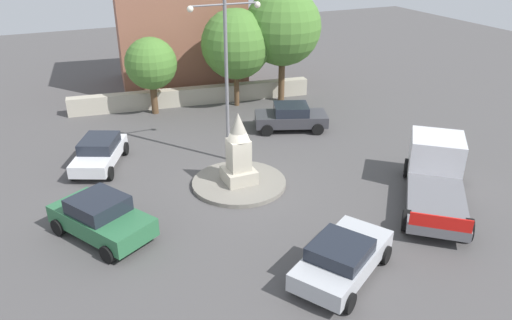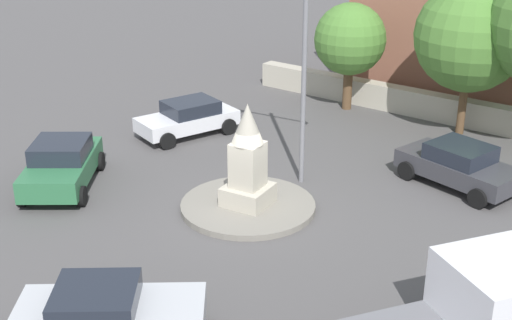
{
  "view_description": "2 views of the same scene",
  "coord_description": "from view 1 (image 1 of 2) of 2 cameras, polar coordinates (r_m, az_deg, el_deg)",
  "views": [
    {
      "loc": [
        7.04,
        17.78,
        10.37
      ],
      "look_at": [
        -0.61,
        0.47,
        1.29
      ],
      "focal_mm": 34.52,
      "sensor_mm": 36.0,
      "label": 1
    },
    {
      "loc": [
        -9.69,
        16.29,
        9.51
      ],
      "look_at": [
        -0.34,
        0.1,
        1.72
      ],
      "focal_mm": 48.43,
      "sensor_mm": 36.0,
      "label": 2
    }
  ],
  "objects": [
    {
      "name": "ground_plane",
      "position": [
        21.76,
        -1.97,
        -2.87
      ],
      "size": [
        80.0,
        80.0,
        0.0
      ],
      "primitive_type": "plane",
      "color": "#4F4C4C"
    },
    {
      "name": "traffic_island",
      "position": [
        21.71,
        -1.97,
        -2.65
      ],
      "size": [
        4.14,
        4.14,
        0.19
      ],
      "primitive_type": "cylinder",
      "color": "gray",
      "rests_on": "ground"
    },
    {
      "name": "monument",
      "position": [
        21.04,
        -2.03,
        0.99
      ],
      "size": [
        1.32,
        1.32,
        3.19
      ],
      "color": "#B2AA99",
      "rests_on": "traffic_island"
    },
    {
      "name": "streetlamp",
      "position": [
        22.49,
        -3.47,
        10.87
      ],
      "size": [
        3.33,
        0.28,
        7.66
      ],
      "color": "slate",
      "rests_on": "ground"
    },
    {
      "name": "car_white_far_side",
      "position": [
        24.24,
        -17.68,
        0.89
      ],
      "size": [
        3.12,
        4.22,
        1.38
      ],
      "color": "silver",
      "rests_on": "ground"
    },
    {
      "name": "car_silver_approaching",
      "position": [
        16.32,
        9.97,
        -11.08
      ],
      "size": [
        4.43,
        3.68,
        1.38
      ],
      "color": "#B7BABF",
      "rests_on": "ground"
    },
    {
      "name": "car_dark_grey_near_island",
      "position": [
        27.46,
        4.06,
        5.03
      ],
      "size": [
        4.31,
        3.07,
        1.44
      ],
      "color": "#38383D",
      "rests_on": "ground"
    },
    {
      "name": "car_green_waiting",
      "position": [
        18.81,
        -17.52,
        -6.32
      ],
      "size": [
        3.61,
        4.38,
        1.57
      ],
      "color": "#2D6B42",
      "rests_on": "ground"
    },
    {
      "name": "truck_white_passing",
      "position": [
        22.0,
        20.13,
        -1.15
      ],
      "size": [
        5.75,
        6.27,
        2.16
      ],
      "color": "silver",
      "rests_on": "ground"
    },
    {
      "name": "stone_boundary_wall",
      "position": [
        31.76,
        -7.26,
        7.38
      ],
      "size": [
        15.19,
        2.6,
        1.08
      ],
      "primitive_type": "cube",
      "rotation": [
        0.0,
        0.0,
        6.16
      ],
      "color": "#B2AA99",
      "rests_on": "ground"
    },
    {
      "name": "corner_building",
      "position": [
        35.68,
        -9.01,
        15.04
      ],
      "size": [
        9.01,
        7.89,
        8.01
      ],
      "primitive_type": "cube",
      "rotation": [
        0.0,
        0.0,
        6.16
      ],
      "color": "#935B47",
      "rests_on": "ground"
    },
    {
      "name": "tree_near_wall",
      "position": [
        30.45,
        -2.35,
        13.26
      ],
      "size": [
        4.21,
        4.21,
        5.98
      ],
      "color": "brown",
      "rests_on": "ground"
    },
    {
      "name": "tree_mid_cluster",
      "position": [
        29.82,
        -12.08,
        10.84
      ],
      "size": [
        3.03,
        3.03,
        4.59
      ],
      "color": "brown",
      "rests_on": "ground"
    },
    {
      "name": "tree_far_corner",
      "position": [
        31.13,
        3.11,
        15.12
      ],
      "size": [
        4.71,
        4.71,
        7.09
      ],
      "color": "brown",
      "rests_on": "ground"
    }
  ]
}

